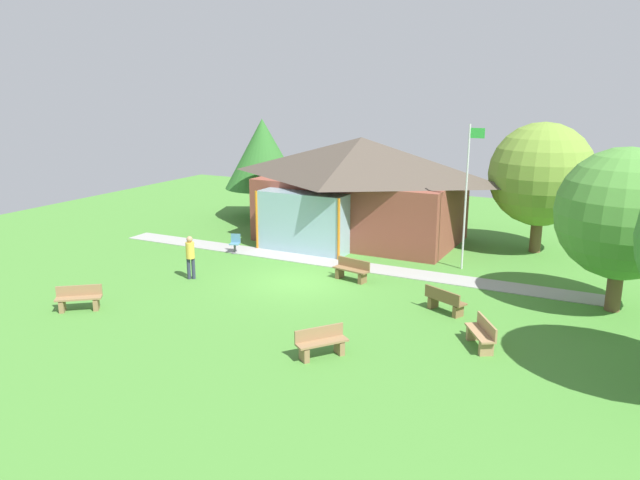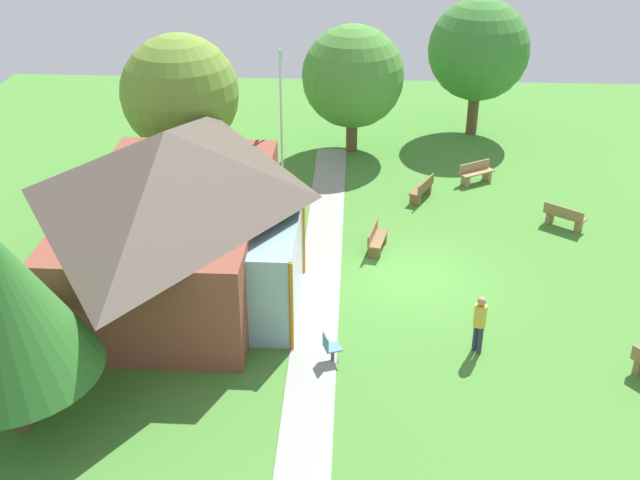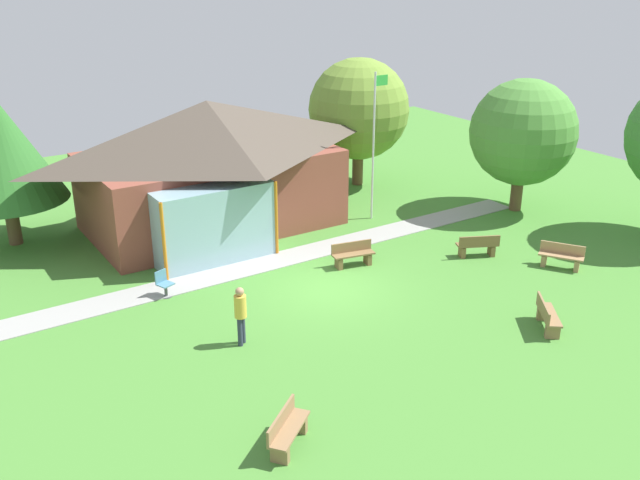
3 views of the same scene
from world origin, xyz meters
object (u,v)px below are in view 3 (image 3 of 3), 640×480
(flagpole, at_px, (374,140))
(patio_chair_west, at_px, (164,284))
(tree_behind_pavilion_left, at_px, (0,149))
(bench_mid_right, at_px, (478,246))
(tree_behind_pavilion_right, at_px, (359,109))
(bench_lawn_far_right, at_px, (561,257))
(bench_rear_near_path, at_px, (353,255))
(bench_front_right, at_px, (547,316))
(bench_front_left, at_px, (287,431))
(tree_east_hedge, at_px, (523,133))
(pavilion, at_px, (210,164))
(visitor_strolling_lawn, at_px, (241,311))

(flagpole, xyz_separation_m, patio_chair_west, (-9.92, -2.26, -2.87))
(patio_chair_west, distance_m, tree_behind_pavilion_left, 8.57)
(bench_mid_right, xyz_separation_m, tree_behind_pavilion_right, (1.52, 9.53, 3.18))
(bench_lawn_far_right, distance_m, bench_rear_near_path, 7.23)
(bench_front_right, distance_m, patio_chair_west, 11.72)
(bench_front_left, relative_size, bench_mid_right, 0.94)
(bench_front_right, xyz_separation_m, bench_mid_right, (2.13, 4.96, 0.00))
(tree_behind_pavilion_left, bearing_deg, tree_east_hedge, -21.85)
(pavilion, relative_size, bench_rear_near_path, 6.67)
(pavilion, bearing_deg, bench_mid_right, -49.83)
(bench_rear_near_path, bearing_deg, flagpole, -122.98)
(patio_chair_west, distance_m, visitor_strolling_lawn, 4.12)
(bench_lawn_far_right, height_order, bench_mid_right, same)
(visitor_strolling_lawn, xyz_separation_m, tree_behind_pavilion_right, (11.48, 10.49, 2.56))
(tree_behind_pavilion_left, bearing_deg, bench_front_right, -52.86)
(pavilion, distance_m, bench_mid_right, 10.64)
(bench_lawn_far_right, height_order, bench_front_left, same)
(flagpole, distance_m, patio_chair_west, 10.57)
(bench_front_left, distance_m, patio_chair_west, 8.54)
(bench_front_left, distance_m, visitor_strolling_lawn, 4.70)
(pavilion, height_order, bench_mid_right, pavilion)
(pavilion, relative_size, bench_mid_right, 6.73)
(bench_lawn_far_right, distance_m, tree_behind_pavilion_right, 12.22)
(bench_front_right, height_order, tree_behind_pavilion_left, tree_behind_pavilion_left)
(bench_rear_near_path, height_order, visitor_strolling_lawn, visitor_strolling_lawn)
(pavilion, xyz_separation_m, bench_front_right, (4.58, -12.91, -2.22))
(flagpole, bearing_deg, pavilion, 156.22)
(bench_front_right, bearing_deg, tree_east_hedge, 174.67)
(pavilion, height_order, bench_front_right, pavilion)
(pavilion, xyz_separation_m, tree_behind_pavilion_left, (-7.03, 2.42, 1.04))
(bench_front_right, bearing_deg, pavilion, -123.26)
(tree_east_hedge, bearing_deg, bench_rear_near_path, -173.47)
(tree_behind_pavilion_left, xyz_separation_m, tree_behind_pavilion_right, (15.26, -0.84, -0.09))
(bench_rear_near_path, height_order, bench_mid_right, same)
(flagpole, bearing_deg, bench_front_right, -97.62)
(bench_rear_near_path, relative_size, bench_front_left, 1.07)
(bench_lawn_far_right, xyz_separation_m, tree_east_hedge, (3.28, 5.11, 2.95))
(bench_lawn_far_right, relative_size, visitor_strolling_lawn, 0.86)
(bench_front_left, height_order, visitor_strolling_lawn, visitor_strolling_lawn)
(flagpole, distance_m, bench_rear_near_path, 5.74)
(pavilion, bearing_deg, patio_chair_west, -128.98)
(bench_front_right, relative_size, visitor_strolling_lawn, 0.84)
(bench_front_left, bearing_deg, tree_east_hedge, 169.12)
(bench_rear_near_path, distance_m, tree_behind_pavilion_right, 10.16)
(pavilion, relative_size, visitor_strolling_lawn, 5.97)
(flagpole, bearing_deg, bench_rear_near_path, -134.57)
(pavilion, relative_size, bench_lawn_far_right, 6.91)
(bench_rear_near_path, xyz_separation_m, bench_mid_right, (4.24, -1.78, 0.00))
(patio_chair_west, bearing_deg, pavilion, -148.59)
(flagpole, bearing_deg, bench_front_left, -133.90)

